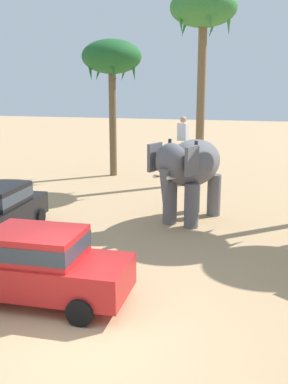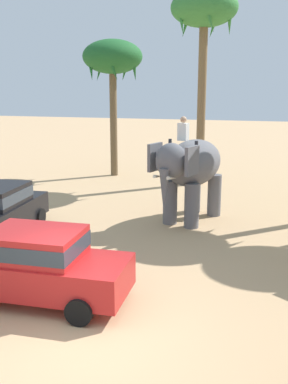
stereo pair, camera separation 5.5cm
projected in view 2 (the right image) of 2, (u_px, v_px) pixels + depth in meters
ground_plane at (80, 333)px, 9.03m from camera, size 120.00×120.00×0.00m
car_sedan_foreground at (38, 263)px, 10.20m from camera, size 4.18×2.03×1.70m
elephant_with_mahout at (191, 168)px, 16.13m from camera, size 2.55×4.02×3.88m
palm_tree_behind_elephant at (113, 60)px, 23.70m from camera, size 3.20×3.20×7.33m
palm_tree_near_hut at (204, 15)px, 21.07m from camera, size 3.20×3.20×9.42m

